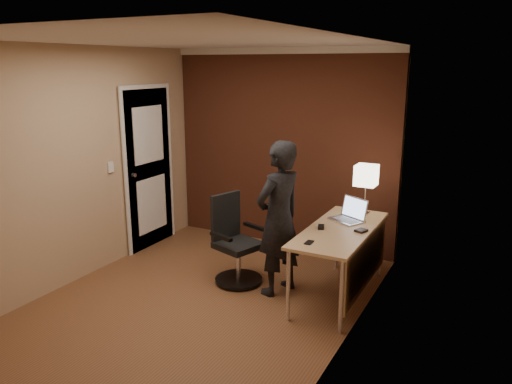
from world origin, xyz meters
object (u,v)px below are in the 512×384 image
(desk, at_px, (347,242))
(mouse, at_px, (321,227))
(laptop, at_px, (350,214))
(wallet, at_px, (361,231))
(office_chair, at_px, (235,245))
(person, at_px, (279,219))
(desk_lamp, at_px, (366,176))
(phone, at_px, (309,242))

(desk, bearing_deg, mouse, -159.04)
(mouse, bearing_deg, laptop, 49.17)
(wallet, bearing_deg, office_chair, -173.41)
(laptop, xyz_separation_m, person, (-0.59, -0.48, 0.00))
(mouse, distance_m, person, 0.43)
(desk_lamp, relative_size, wallet, 4.86)
(laptop, relative_size, phone, 3.59)
(phone, height_order, person, person)
(mouse, xyz_separation_m, person, (-0.42, -0.08, 0.05))
(mouse, bearing_deg, office_chair, 166.26)
(wallet, xyz_separation_m, person, (-0.80, -0.17, 0.05))
(office_chair, xyz_separation_m, person, (0.53, -0.02, 0.38))
(desk, xyz_separation_m, desk_lamp, (-0.00, 0.60, 0.55))
(office_chair, bearing_deg, person, -2.08)
(mouse, bearing_deg, phone, -101.65)
(office_chair, height_order, person, person)
(phone, relative_size, person, 0.07)
(mouse, xyz_separation_m, phone, (0.05, -0.44, -0.01))
(desk, distance_m, desk_lamp, 0.81)
(mouse, distance_m, office_chair, 1.01)
(phone, xyz_separation_m, person, (-0.47, 0.35, 0.06))
(desk_lamp, relative_size, phone, 4.65)
(laptop, xyz_separation_m, wallet, (0.21, -0.31, -0.05))
(desk, xyz_separation_m, phone, (-0.20, -0.53, 0.13))
(desk_lamp, distance_m, person, 1.08)
(phone, height_order, wallet, wallet)
(desk_lamp, distance_m, mouse, 0.84)
(desk, xyz_separation_m, office_chair, (-1.19, -0.16, -0.19))
(desk_lamp, distance_m, laptop, 0.47)
(mouse, height_order, person, person)
(laptop, bearing_deg, desk_lamp, 77.04)
(laptop, height_order, office_chair, same)
(laptop, bearing_deg, wallet, -56.03)
(laptop, relative_size, mouse, 4.13)
(laptop, distance_m, phone, 0.85)
(wallet, xyz_separation_m, office_chair, (-1.33, -0.15, -0.33))
(phone, bearing_deg, person, 141.31)
(office_chair, bearing_deg, laptop, 22.41)
(phone, bearing_deg, office_chair, 157.89)
(desk_lamp, height_order, laptop, desk_lamp)
(person, bearing_deg, wallet, 120.77)
(person, bearing_deg, phone, 71.44)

